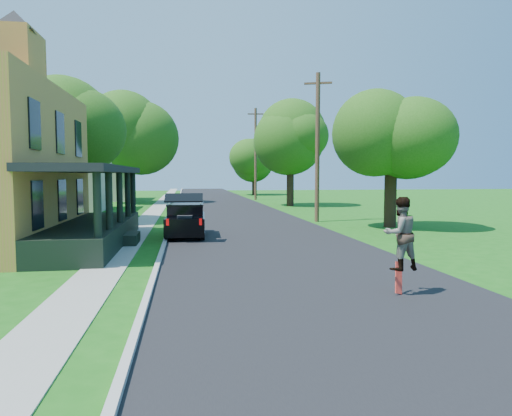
{
  "coord_description": "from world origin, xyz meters",
  "views": [
    {
      "loc": [
        -3.15,
        -12.76,
        2.78
      ],
      "look_at": [
        -0.75,
        3.0,
        1.62
      ],
      "focal_mm": 32.0,
      "sensor_mm": 36.0,
      "label": 1
    }
  ],
  "objects": [
    {
      "name": "neighbor_house_far",
      "position": [
        -13.5,
        40.0,
        4.19
      ],
      "size": [
        12.78,
        12.78,
        8.3
      ],
      "color": "#AFA99B",
      "rests_on": "ground"
    },
    {
      "name": "utility_pole_near",
      "position": [
        4.5,
        13.4,
        4.51
      ],
      "size": [
        1.56,
        0.66,
        8.73
      ],
      "rotation": [
        0.0,
        0.0,
        -0.34
      ],
      "color": "#432A1F",
      "rests_on": "ground"
    },
    {
      "name": "tree_right_mid",
      "position": [
        5.97,
        27.1,
        6.56
      ],
      "size": [
        6.42,
        6.24,
        9.96
      ],
      "rotation": [
        0.0,
        0.0,
        0.02
      ],
      "color": "black",
      "rests_on": "ground"
    },
    {
      "name": "sidewalk",
      "position": [
        -5.6,
        20.0,
        0.0
      ],
      "size": [
        1.3,
        120.0,
        0.03
      ],
      "primitive_type": "cube",
      "color": "gray",
      "rests_on": "ground"
    },
    {
      "name": "tree_right_near",
      "position": [
        7.55,
        10.17,
        5.03
      ],
      "size": [
        6.23,
        6.61,
        7.69
      ],
      "rotation": [
        0.0,
        0.0,
        -0.42
      ],
      "color": "black",
      "rests_on": "ground"
    },
    {
      "name": "front_walk",
      "position": [
        -9.5,
        6.0,
        0.0
      ],
      "size": [
        6.5,
        1.2,
        0.03
      ],
      "primitive_type": "cube",
      "color": "gray",
      "rests_on": "ground"
    },
    {
      "name": "curb",
      "position": [
        -4.05,
        20.0,
        0.0
      ],
      "size": [
        0.15,
        120.0,
        0.12
      ],
      "primitive_type": "cube",
      "color": "#A5A5A0",
      "rests_on": "ground"
    },
    {
      "name": "tree_left_mid",
      "position": [
        -9.54,
        15.29,
        5.71
      ],
      "size": [
        7.55,
        7.76,
        8.93
      ],
      "rotation": [
        0.0,
        0.0,
        -0.41
      ],
      "color": "black",
      "rests_on": "ground"
    },
    {
      "name": "skateboarder",
      "position": [
        1.68,
        -3.0,
        1.44
      ],
      "size": [
        0.9,
        0.74,
        1.69
      ],
      "rotation": [
        0.0,
        0.0,
        3.27
      ],
      "color": "black",
      "rests_on": "ground"
    },
    {
      "name": "black_suv",
      "position": [
        -3.2,
        7.97,
        0.77
      ],
      "size": [
        1.81,
        4.39,
        2.02
      ],
      "rotation": [
        0.0,
        0.0,
        -0.04
      ],
      "color": "black",
      "rests_on": "ground"
    },
    {
      "name": "tree_right_far",
      "position": [
        6.11,
        50.07,
        5.46
      ],
      "size": [
        7.07,
        7.21,
        8.59
      ],
      "rotation": [
        0.0,
        0.0,
        -0.33
      ],
      "color": "black",
      "rests_on": "ground"
    },
    {
      "name": "tree_left_far",
      "position": [
        -8.5,
        33.5,
        7.19
      ],
      "size": [
        9.03,
        8.83,
        11.07
      ],
      "rotation": [
        0.0,
        0.0,
        0.35
      ],
      "color": "black",
      "rests_on": "ground"
    },
    {
      "name": "utility_pole_far",
      "position": [
        4.5,
        37.77,
        5.25
      ],
      "size": [
        1.75,
        0.36,
        10.18
      ],
      "rotation": [
        0.0,
        0.0,
        -0.13
      ],
      "color": "#432A1F",
      "rests_on": "ground"
    },
    {
      "name": "neighbor_house_mid",
      "position": [
        -13.5,
        24.0,
        4.19
      ],
      "size": [
        12.78,
        12.78,
        8.3
      ],
      "color": "#AFA99B",
      "rests_on": "ground"
    },
    {
      "name": "skateboard",
      "position": [
        1.7,
        -2.93,
        0.37
      ],
      "size": [
        0.31,
        0.35,
        0.75
      ],
      "rotation": [
        0.0,
        0.0,
        0.32
      ],
      "color": "red",
      "rests_on": "ground"
    },
    {
      "name": "ground",
      "position": [
        0.0,
        0.0,
        0.0
      ],
      "size": [
        140.0,
        140.0,
        0.0
      ],
      "primitive_type": "plane",
      "color": "#155611",
      "rests_on": "ground"
    },
    {
      "name": "street",
      "position": [
        0.0,
        20.0,
        0.0
      ],
      "size": [
        8.0,
        120.0,
        0.02
      ],
      "primitive_type": "cube",
      "color": "black",
      "rests_on": "ground"
    }
  ]
}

